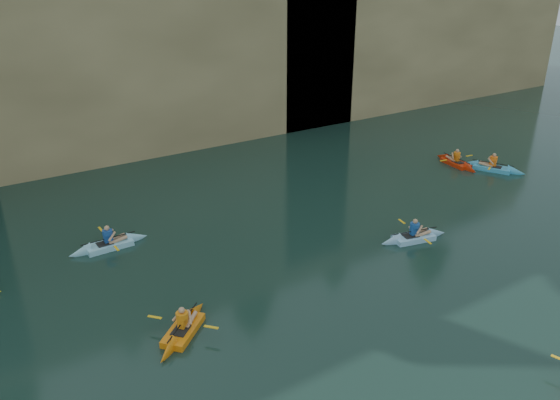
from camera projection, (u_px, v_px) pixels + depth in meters
cliff at (84, 26)px, 32.86m from camera, size 70.00×16.00×12.00m
cliff_slab_center at (162, 43)px, 28.27m from camera, size 24.00×2.40×11.40m
cliff_slab_east at (431, 33)px, 38.47m from camera, size 26.00×2.40×9.84m
sea_cave_center at (57, 141)px, 26.44m from camera, size 3.50×1.00×3.20m
sea_cave_east at (295, 93)px, 33.10m from camera, size 5.00×1.00×4.50m
kayaker_orange at (183, 329)px, 15.25m from camera, size 2.52×2.35×1.06m
kayaker_ltblue_near at (414, 237)px, 20.36m from camera, size 2.82×2.13×1.08m
kayaker_red_far at (456, 163)px, 27.92m from camera, size 2.10×2.93×1.05m
kayaker_ltblue_mid at (109, 244)px, 19.82m from camera, size 2.93×2.21×1.11m
kayaker_blue_east at (492, 168)px, 27.20m from camera, size 2.01×3.09×1.11m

